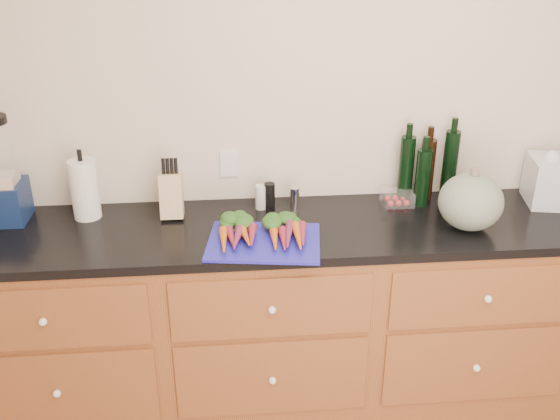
{
  "coord_description": "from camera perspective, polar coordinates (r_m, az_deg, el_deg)",
  "views": [
    {
      "loc": [
        -0.61,
        -1.12,
        2.15
      ],
      "look_at": [
        -0.4,
        1.2,
        1.06
      ],
      "focal_mm": 40.0,
      "sensor_mm": 36.0,
      "label": 1
    }
  ],
  "objects": [
    {
      "name": "knife_block",
      "position": [
        2.8,
        -9.9,
        1.32
      ],
      "size": [
        0.1,
        0.1,
        0.2
      ],
      "primitive_type": "cube",
      "color": "tan",
      "rests_on": "countertop"
    },
    {
      "name": "cabinets",
      "position": [
        3.01,
        7.49,
        -9.47
      ],
      "size": [
        3.6,
        0.64,
        0.9
      ],
      "color": "brown",
      "rests_on": "ground"
    },
    {
      "name": "carrots",
      "position": [
        2.59,
        -1.55,
        -1.9
      ],
      "size": [
        0.39,
        0.29,
        0.06
      ],
      "color": "#CF5D18",
      "rests_on": "cutting_board"
    },
    {
      "name": "bottles",
      "position": [
        2.98,
        13.28,
        3.58
      ],
      "size": [
        0.28,
        0.14,
        0.33
      ],
      "color": "black",
      "rests_on": "countertop"
    },
    {
      "name": "squash",
      "position": [
        2.76,
        17.04,
        0.72
      ],
      "size": [
        0.27,
        0.27,
        0.24
      ],
      "primitive_type": "ellipsoid",
      "color": "#5D6B59",
      "rests_on": "countertop"
    },
    {
      "name": "grinder_pepper",
      "position": [
        2.85,
        -0.95,
        1.3
      ],
      "size": [
        0.05,
        0.05,
        0.12
      ],
      "primitive_type": "cylinder",
      "color": "black",
      "rests_on": "countertop"
    },
    {
      "name": "paper_towel",
      "position": [
        2.86,
        -17.44,
        1.81
      ],
      "size": [
        0.12,
        0.12,
        0.27
      ],
      "primitive_type": "cylinder",
      "color": "white",
      "rests_on": "countertop"
    },
    {
      "name": "canister_chrome",
      "position": [
        2.86,
        1.35,
        1.15
      ],
      "size": [
        0.04,
        0.04,
        0.1
      ],
      "primitive_type": "cylinder",
      "color": "silver",
      "rests_on": "countertop"
    },
    {
      "name": "cutting_board",
      "position": [
        2.56,
        -1.48,
        -2.94
      ],
      "size": [
        0.5,
        0.41,
        0.01
      ],
      "primitive_type": "cube",
      "rotation": [
        0.0,
        0.0,
        -0.14
      ],
      "color": "#1E1DA9",
      "rests_on": "countertop"
    },
    {
      "name": "grinder_salt",
      "position": [
        2.85,
        -1.77,
        1.18
      ],
      "size": [
        0.05,
        0.05,
        0.11
      ],
      "primitive_type": "cylinder",
      "color": "silver",
      "rests_on": "countertop"
    },
    {
      "name": "wall_back",
      "position": [
        2.93,
        7.08,
        8.07
      ],
      "size": [
        4.1,
        0.05,
        2.6
      ],
      "primitive_type": "cube",
      "color": "beige",
      "rests_on": "ground"
    },
    {
      "name": "countertop",
      "position": [
        2.78,
        8.01,
        -1.43
      ],
      "size": [
        3.64,
        0.62,
        0.04
      ],
      "primitive_type": "cube",
      "color": "black",
      "rests_on": "cabinets"
    },
    {
      "name": "tomato_box",
      "position": [
        2.95,
        10.67,
        1.11
      ],
      "size": [
        0.14,
        0.11,
        0.07
      ],
      "primitive_type": "cube",
      "color": "white",
      "rests_on": "countertop"
    }
  ]
}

